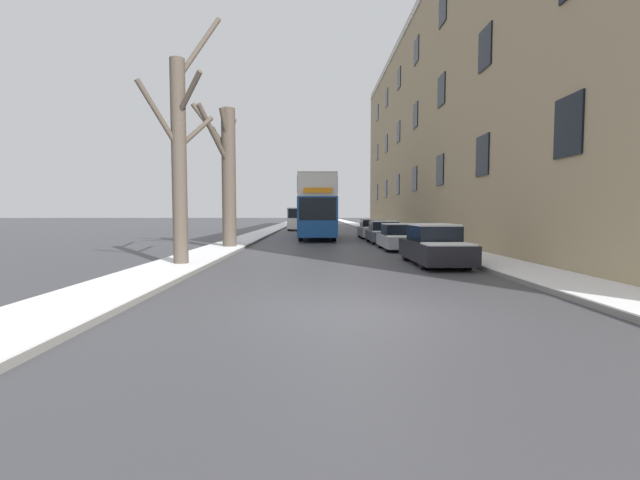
{
  "coord_description": "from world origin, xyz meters",
  "views": [
    {
      "loc": [
        -0.91,
        -8.01,
        1.88
      ],
      "look_at": [
        -0.55,
        18.57,
        0.2
      ],
      "focal_mm": 24.0,
      "sensor_mm": 36.0,
      "label": 1
    }
  ],
  "objects_px": {
    "parked_car_1": "(400,238)",
    "pedestrian_left_sidewalk": "(229,230)",
    "parked_car_0": "(434,246)",
    "parked_car_3": "(372,229)",
    "parked_car_2": "(384,233)",
    "bare_tree_left_0": "(180,154)",
    "oncoming_van": "(298,218)",
    "bare_tree_left_1": "(227,171)",
    "double_decker_bus": "(317,204)"
  },
  "relations": [
    {
      "from": "parked_car_1",
      "to": "pedestrian_left_sidewalk",
      "type": "relative_size",
      "value": 2.41
    },
    {
      "from": "parked_car_0",
      "to": "parked_car_3",
      "type": "height_order",
      "value": "parked_car_0"
    },
    {
      "from": "parked_car_2",
      "to": "pedestrian_left_sidewalk",
      "type": "distance_m",
      "value": 9.52
    },
    {
      "from": "bare_tree_left_0",
      "to": "parked_car_1",
      "type": "xyz_separation_m",
      "value": [
        8.92,
        7.0,
        -3.24
      ]
    },
    {
      "from": "parked_car_3",
      "to": "oncoming_van",
      "type": "xyz_separation_m",
      "value": [
        -6.19,
        14.77,
        0.66
      ]
    },
    {
      "from": "bare_tree_left_1",
      "to": "parked_car_1",
      "type": "relative_size",
      "value": 1.93
    },
    {
      "from": "bare_tree_left_1",
      "to": "bare_tree_left_0",
      "type": "bearing_deg",
      "value": -90.41
    },
    {
      "from": "bare_tree_left_0",
      "to": "bare_tree_left_1",
      "type": "bearing_deg",
      "value": 89.59
    },
    {
      "from": "bare_tree_left_0",
      "to": "parked_car_0",
      "type": "height_order",
      "value": "bare_tree_left_0"
    },
    {
      "from": "bare_tree_left_1",
      "to": "parked_car_1",
      "type": "bearing_deg",
      "value": -3.4
    },
    {
      "from": "parked_car_2",
      "to": "pedestrian_left_sidewalk",
      "type": "height_order",
      "value": "pedestrian_left_sidewalk"
    },
    {
      "from": "double_decker_bus",
      "to": "parked_car_1",
      "type": "height_order",
      "value": "double_decker_bus"
    },
    {
      "from": "oncoming_van",
      "to": "parked_car_1",
      "type": "bearing_deg",
      "value": -76.12
    },
    {
      "from": "bare_tree_left_0",
      "to": "double_decker_bus",
      "type": "xyz_separation_m",
      "value": [
        4.76,
        17.03,
        -1.34
      ]
    },
    {
      "from": "parked_car_0",
      "to": "parked_car_2",
      "type": "relative_size",
      "value": 1.15
    },
    {
      "from": "parked_car_0",
      "to": "bare_tree_left_0",
      "type": "bearing_deg",
      "value": -175.38
    },
    {
      "from": "double_decker_bus",
      "to": "parked_car_2",
      "type": "distance_m",
      "value": 6.78
    },
    {
      "from": "parked_car_3",
      "to": "oncoming_van",
      "type": "distance_m",
      "value": 16.03
    },
    {
      "from": "parked_car_0",
      "to": "pedestrian_left_sidewalk",
      "type": "distance_m",
      "value": 13.01
    },
    {
      "from": "bare_tree_left_0",
      "to": "parked_car_3",
      "type": "xyz_separation_m",
      "value": [
        8.92,
        17.28,
        -3.21
      ]
    },
    {
      "from": "bare_tree_left_1",
      "to": "double_decker_bus",
      "type": "xyz_separation_m",
      "value": [
        4.7,
        9.5,
        -1.5
      ]
    },
    {
      "from": "pedestrian_left_sidewalk",
      "to": "bare_tree_left_0",
      "type": "bearing_deg",
      "value": -11.88
    },
    {
      "from": "double_decker_bus",
      "to": "pedestrian_left_sidewalk",
      "type": "height_order",
      "value": "double_decker_bus"
    },
    {
      "from": "parked_car_2",
      "to": "parked_car_3",
      "type": "xyz_separation_m",
      "value": [
        0.0,
        5.27,
        0.02
      ]
    },
    {
      "from": "oncoming_van",
      "to": "pedestrian_left_sidewalk",
      "type": "distance_m",
      "value": 22.41
    },
    {
      "from": "parked_car_2",
      "to": "parked_car_0",
      "type": "bearing_deg",
      "value": -90.0
    },
    {
      "from": "bare_tree_left_0",
      "to": "parked_car_0",
      "type": "bearing_deg",
      "value": 4.62
    },
    {
      "from": "double_decker_bus",
      "to": "pedestrian_left_sidewalk",
      "type": "distance_m",
      "value": 8.96
    },
    {
      "from": "parked_car_0",
      "to": "oncoming_van",
      "type": "distance_m",
      "value": 31.94
    },
    {
      "from": "parked_car_3",
      "to": "pedestrian_left_sidewalk",
      "type": "distance_m",
      "value": 11.88
    },
    {
      "from": "oncoming_van",
      "to": "pedestrian_left_sidewalk",
      "type": "height_order",
      "value": "oncoming_van"
    },
    {
      "from": "bare_tree_left_1",
      "to": "oncoming_van",
      "type": "bearing_deg",
      "value": 83.77
    },
    {
      "from": "bare_tree_left_0",
      "to": "oncoming_van",
      "type": "xyz_separation_m",
      "value": [
        2.73,
        32.05,
        -2.56
      ]
    },
    {
      "from": "double_decker_bus",
      "to": "parked_car_1",
      "type": "xyz_separation_m",
      "value": [
        4.16,
        -10.03,
        -1.91
      ]
    },
    {
      "from": "bare_tree_left_0",
      "to": "parked_car_1",
      "type": "height_order",
      "value": "bare_tree_left_0"
    },
    {
      "from": "double_decker_bus",
      "to": "oncoming_van",
      "type": "xyz_separation_m",
      "value": [
        -2.03,
        15.02,
        -1.22
      ]
    },
    {
      "from": "bare_tree_left_1",
      "to": "parked_car_0",
      "type": "relative_size",
      "value": 1.68
    },
    {
      "from": "double_decker_bus",
      "to": "bare_tree_left_1",
      "type": "bearing_deg",
      "value": -116.35
    },
    {
      "from": "oncoming_van",
      "to": "bare_tree_left_0",
      "type": "bearing_deg",
      "value": -94.87
    },
    {
      "from": "double_decker_bus",
      "to": "oncoming_van",
      "type": "height_order",
      "value": "double_decker_bus"
    },
    {
      "from": "parked_car_0",
      "to": "parked_car_3",
      "type": "xyz_separation_m",
      "value": [
        0.0,
        16.56,
        -0.02
      ]
    },
    {
      "from": "parked_car_0",
      "to": "parked_car_2",
      "type": "height_order",
      "value": "parked_car_0"
    },
    {
      "from": "bare_tree_left_1",
      "to": "oncoming_van",
      "type": "relative_size",
      "value": 1.49
    },
    {
      "from": "bare_tree_left_1",
      "to": "pedestrian_left_sidewalk",
      "type": "height_order",
      "value": "bare_tree_left_1"
    },
    {
      "from": "bare_tree_left_1",
      "to": "parked_car_2",
      "type": "xyz_separation_m",
      "value": [
        8.87,
        4.49,
        -3.39
      ]
    },
    {
      "from": "parked_car_0",
      "to": "oncoming_van",
      "type": "bearing_deg",
      "value": 101.17
    },
    {
      "from": "double_decker_bus",
      "to": "oncoming_van",
      "type": "bearing_deg",
      "value": 97.68
    },
    {
      "from": "bare_tree_left_1",
      "to": "parked_car_0",
      "type": "distance_m",
      "value": 11.67
    },
    {
      "from": "parked_car_0",
      "to": "oncoming_van",
      "type": "xyz_separation_m",
      "value": [
        -6.19,
        31.33,
        0.63
      ]
    },
    {
      "from": "parked_car_0",
      "to": "double_decker_bus",
      "type": "bearing_deg",
      "value": 104.32
    }
  ]
}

